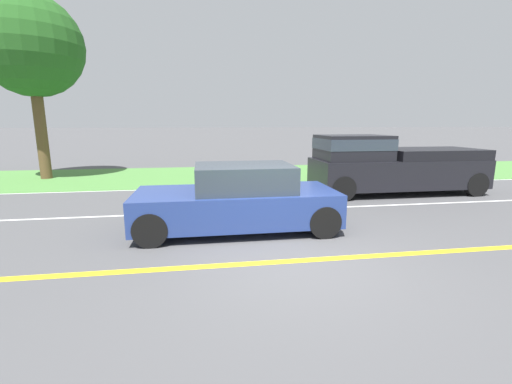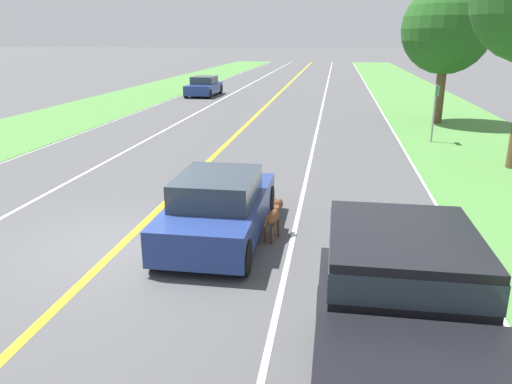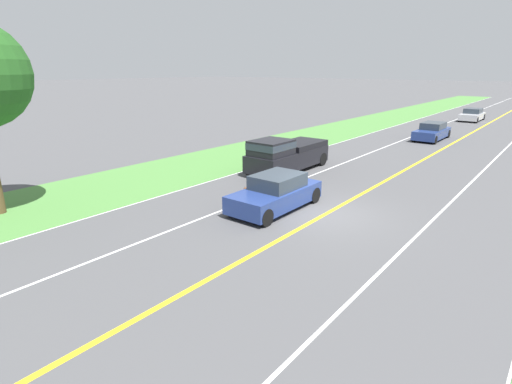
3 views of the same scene
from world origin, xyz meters
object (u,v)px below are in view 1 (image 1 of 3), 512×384
object	(u,v)px
ego_car	(238,200)
pickup_truck	(390,164)
dog	(228,196)
roadside_tree_right_near	(31,47)

from	to	relation	value
ego_car	pickup_truck	distance (m)	6.30
dog	roadside_tree_right_near	size ratio (longest dim) A/B	0.15
roadside_tree_right_near	ego_car	bearing A→B (deg)	-138.59
roadside_tree_right_near	dog	bearing A→B (deg)	-134.77
ego_car	roadside_tree_right_near	xyz separation A→B (m)	(8.21, 7.24, 4.58)
ego_car	dog	world-z (taller)	ego_car
pickup_truck	roadside_tree_right_near	world-z (taller)	roadside_tree_right_near
ego_car	pickup_truck	xyz separation A→B (m)	(3.22, -5.40, 0.30)
dog	pickup_truck	world-z (taller)	pickup_truck
dog	ego_car	bearing A→B (deg)	-160.94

